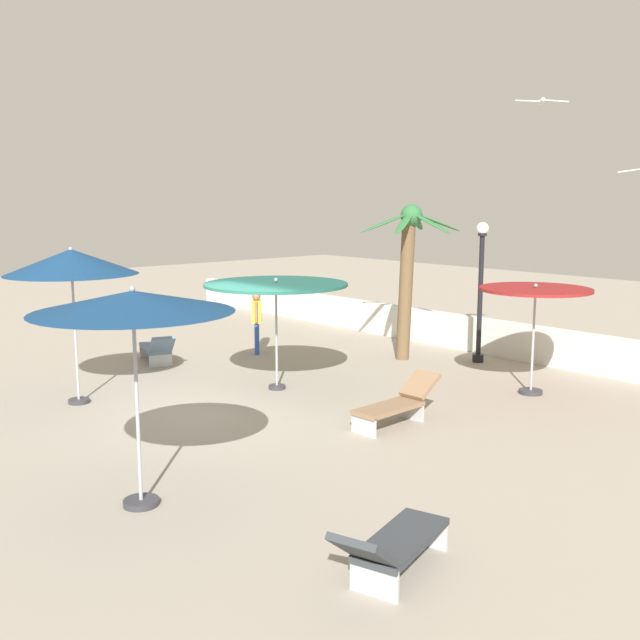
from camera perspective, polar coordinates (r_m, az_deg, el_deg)
ground_plane at (r=14.59m, az=-8.48°, el=-6.66°), size 56.00×56.00×0.00m
boundary_wall at (r=19.99m, az=11.45°, el=-1.01°), size 25.20×0.30×0.92m
patio_umbrella_0 at (r=14.93m, az=-18.85°, el=4.27°), size 2.55×2.55×3.11m
patio_umbrella_1 at (r=15.55m, az=16.46°, el=1.80°), size 2.27×2.27×2.31m
patio_umbrella_2 at (r=15.32m, az=-3.46°, el=2.60°), size 3.02×3.02×2.39m
patio_umbrella_3 at (r=9.55m, az=-14.41°, el=1.23°), size 2.60×2.60×2.93m
palm_tree_1 at (r=18.23m, az=6.86°, el=4.53°), size 2.71×2.58×3.90m
lamp_post_0 at (r=18.35m, az=12.43°, el=2.57°), size 0.30×0.30×3.46m
lounge_chair_0 at (r=18.40m, az=-12.61°, el=-2.16°), size 1.96×1.10×0.84m
lounge_chair_1 at (r=8.14m, az=5.65°, el=-17.02°), size 1.07×1.96×0.84m
lounge_chair_2 at (r=13.28m, az=6.06°, el=-6.44°), size 0.63×1.90×0.83m
guest_0 at (r=19.04m, az=-4.97°, el=0.27°), size 0.45×0.41×1.65m
seagull_1 at (r=17.56m, az=16.89°, el=16.02°), size 0.92×0.95×0.14m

